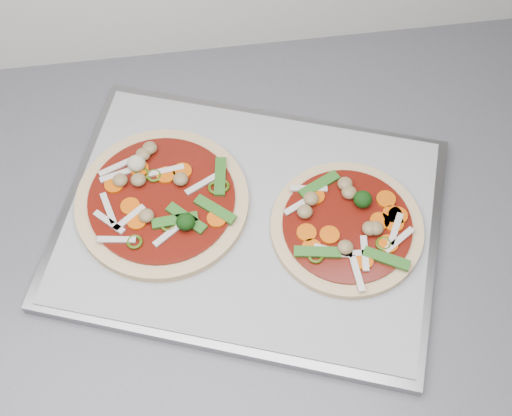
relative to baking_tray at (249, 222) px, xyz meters
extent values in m
cube|color=silver|center=(-0.13, 0.01, -0.48)|extent=(3.60, 0.60, 0.86)
cube|color=#5D5D64|center=(-0.13, 0.01, -0.03)|extent=(3.60, 0.60, 0.04)
cube|color=gray|center=(0.00, 0.00, 0.00)|extent=(0.57, 0.50, 0.02)
cube|color=#9E9EA4|center=(0.00, 0.00, 0.01)|extent=(0.55, 0.47, 0.00)
cylinder|color=#DAB788|center=(-0.11, 0.04, 0.02)|extent=(0.27, 0.27, 0.01)
cylinder|color=maroon|center=(-0.11, 0.04, 0.02)|extent=(0.23, 0.23, 0.00)
cube|color=#31671C|center=(-0.04, 0.01, 0.03)|extent=(0.05, 0.05, 0.00)
ellipsoid|color=olive|center=(-0.16, 0.07, 0.03)|extent=(0.03, 0.03, 0.01)
cube|color=beige|center=(-0.15, 0.01, 0.03)|extent=(0.04, 0.04, 0.00)
ellipsoid|color=olive|center=(-0.13, 0.10, 0.03)|extent=(0.02, 0.02, 0.01)
cylinder|color=#D35608|center=(-0.17, 0.06, 0.03)|extent=(0.04, 0.04, 0.00)
ellipsoid|color=olive|center=(-0.13, 0.01, 0.03)|extent=(0.03, 0.03, 0.01)
cube|color=beige|center=(-0.10, -0.02, 0.03)|extent=(0.04, 0.03, 0.00)
cube|color=beige|center=(-0.05, 0.05, 0.03)|extent=(0.05, 0.03, 0.00)
cube|color=#31671C|center=(-0.03, 0.06, 0.03)|extent=(0.02, 0.06, 0.00)
cube|color=beige|center=(-0.18, 0.01, 0.03)|extent=(0.04, 0.04, 0.00)
ellipsoid|color=olive|center=(-0.14, 0.06, 0.03)|extent=(0.02, 0.02, 0.01)
cylinder|color=#D35608|center=(-0.15, 0.03, 0.03)|extent=(0.03, 0.03, 0.00)
cylinder|color=#D35608|center=(-0.10, 0.07, 0.03)|extent=(0.03, 0.03, 0.00)
cube|color=beige|center=(-0.16, 0.09, 0.03)|extent=(0.05, 0.03, 0.00)
ellipsoid|color=olive|center=(-0.12, 0.11, 0.03)|extent=(0.03, 0.03, 0.01)
cube|color=beige|center=(-0.10, 0.08, 0.03)|extent=(0.05, 0.01, 0.00)
torus|color=#32480A|center=(-0.10, -0.01, 0.03)|extent=(0.02, 0.02, 0.00)
torus|color=#32480A|center=(-0.03, 0.04, 0.03)|extent=(0.03, 0.03, 0.00)
cube|color=beige|center=(-0.16, 0.08, 0.03)|extent=(0.05, 0.02, 0.00)
torus|color=#32480A|center=(-0.13, 0.07, 0.03)|extent=(0.03, 0.03, 0.00)
cube|color=beige|center=(-0.18, 0.03, 0.03)|extent=(0.02, 0.05, 0.00)
ellipsoid|color=#10360B|center=(-0.08, -0.01, 0.04)|extent=(0.03, 0.03, 0.02)
torus|color=#32480A|center=(-0.04, 0.04, 0.03)|extent=(0.02, 0.02, 0.00)
cylinder|color=#D35608|center=(-0.08, 0.07, 0.03)|extent=(0.03, 0.03, 0.00)
cube|color=beige|center=(-0.17, -0.02, 0.03)|extent=(0.05, 0.02, 0.00)
cylinder|color=#D35608|center=(-0.04, -0.01, 0.03)|extent=(0.03, 0.03, 0.00)
ellipsoid|color=#BAAE8E|center=(-0.14, 0.09, 0.04)|extent=(0.03, 0.03, 0.02)
cylinder|color=#D35608|center=(-0.14, 0.00, 0.03)|extent=(0.03, 0.03, 0.00)
ellipsoid|color=olive|center=(-0.08, 0.06, 0.03)|extent=(0.03, 0.03, 0.01)
cube|color=#31671C|center=(-0.08, 0.00, 0.03)|extent=(0.05, 0.05, 0.00)
cube|color=#31671C|center=(-0.09, 0.00, 0.03)|extent=(0.06, 0.02, 0.00)
torus|color=#32480A|center=(-0.12, 0.07, 0.03)|extent=(0.02, 0.02, 0.00)
torus|color=#32480A|center=(-0.14, -0.02, 0.03)|extent=(0.03, 0.03, 0.00)
cylinder|color=#D35608|center=(-0.13, 0.08, 0.03)|extent=(0.03, 0.03, 0.00)
cylinder|color=#DAB788|center=(0.12, -0.03, 0.02)|extent=(0.21, 0.21, 0.01)
cylinder|color=maroon|center=(0.12, -0.03, 0.02)|extent=(0.18, 0.18, 0.00)
torus|color=#32480A|center=(0.16, -0.07, 0.03)|extent=(0.03, 0.03, 0.00)
cylinder|color=#D35608|center=(0.16, -0.03, 0.03)|extent=(0.03, 0.03, 0.00)
cube|color=beige|center=(0.18, -0.06, 0.03)|extent=(0.04, 0.03, 0.00)
ellipsoid|color=#10360B|center=(0.15, 0.00, 0.03)|extent=(0.03, 0.03, 0.02)
cube|color=beige|center=(0.08, 0.02, 0.03)|extent=(0.05, 0.02, 0.00)
ellipsoid|color=olive|center=(0.13, 0.02, 0.03)|extent=(0.03, 0.03, 0.01)
cube|color=#31671C|center=(0.16, -0.09, 0.03)|extent=(0.06, 0.04, 0.00)
cylinder|color=#D35608|center=(0.16, -0.07, 0.03)|extent=(0.03, 0.03, 0.00)
cylinder|color=#D35608|center=(0.10, -0.05, 0.03)|extent=(0.03, 0.03, 0.00)
cube|color=beige|center=(0.13, -0.08, 0.03)|extent=(0.01, 0.05, 0.00)
cylinder|color=#D35608|center=(0.18, 0.00, 0.03)|extent=(0.03, 0.03, 0.00)
ellipsoid|color=olive|center=(0.11, -0.07, 0.03)|extent=(0.03, 0.03, 0.01)
ellipsoid|color=olive|center=(0.15, -0.05, 0.03)|extent=(0.03, 0.03, 0.01)
cube|color=beige|center=(0.12, -0.08, 0.03)|extent=(0.05, 0.01, 0.00)
ellipsoid|color=olive|center=(0.13, 0.01, 0.03)|extent=(0.03, 0.03, 0.01)
torus|color=#32480A|center=(0.07, -0.07, 0.03)|extent=(0.03, 0.03, 0.00)
cylinder|color=#D35608|center=(0.18, -0.04, 0.03)|extent=(0.04, 0.04, 0.00)
cylinder|color=#D35608|center=(0.13, -0.09, 0.03)|extent=(0.03, 0.03, 0.00)
cube|color=beige|center=(0.12, -0.10, 0.03)|extent=(0.01, 0.05, 0.00)
cylinder|color=#D35608|center=(0.07, -0.04, 0.03)|extent=(0.03, 0.03, 0.00)
cylinder|color=#D35608|center=(0.09, 0.01, 0.03)|extent=(0.03, 0.03, 0.00)
cylinder|color=#D35608|center=(0.19, -0.03, 0.03)|extent=(0.03, 0.03, 0.00)
cylinder|color=#D35608|center=(0.18, -0.03, 0.03)|extent=(0.04, 0.04, 0.00)
cube|color=beige|center=(0.18, -0.05, 0.03)|extent=(0.03, 0.05, 0.00)
cube|color=beige|center=(0.07, 0.00, 0.03)|extent=(0.05, 0.03, 0.00)
cube|color=#31671C|center=(0.10, 0.03, 0.03)|extent=(0.06, 0.04, 0.00)
ellipsoid|color=olive|center=(0.15, -0.05, 0.03)|extent=(0.03, 0.03, 0.01)
cube|color=beige|center=(0.10, -0.07, 0.03)|extent=(0.05, 0.03, 0.00)
cylinder|color=#D35608|center=(0.07, -0.06, 0.03)|extent=(0.03, 0.03, 0.00)
cube|color=#31671C|center=(0.08, -0.07, 0.03)|extent=(0.06, 0.02, 0.00)
ellipsoid|color=olive|center=(0.08, 0.01, 0.03)|extent=(0.03, 0.03, 0.01)
ellipsoid|color=olive|center=(0.07, -0.01, 0.03)|extent=(0.02, 0.02, 0.01)
camera|label=1|loc=(-0.05, -0.45, 0.80)|focal=50.00mm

